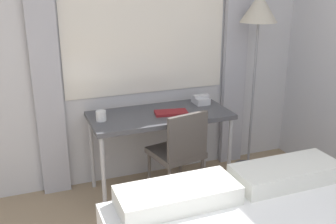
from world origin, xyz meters
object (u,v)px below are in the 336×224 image
at_px(desk, 160,120).
at_px(telephone, 201,100).
at_px(mug, 101,116).
at_px(book, 171,113).
at_px(standing_lamp, 258,24).
at_px(desk_chair, 180,149).

bearing_deg(desk, telephone, 15.53).
distance_m(telephone, mug, 0.99).
relative_size(telephone, book, 0.53).
bearing_deg(telephone, book, -154.24).
height_order(standing_lamp, book, standing_lamp).
bearing_deg(desk_chair, mug, 147.45).
height_order(desk_chair, standing_lamp, standing_lamp).
xyz_separation_m(desk, telephone, (0.46, 0.13, 0.10)).
relative_size(desk_chair, book, 2.73).
distance_m(desk_chair, book, 0.33).
height_order(desk, telephone, telephone).
relative_size(telephone, mug, 1.89).
xyz_separation_m(telephone, mug, (-0.98, -0.13, 0.01)).
bearing_deg(book, telephone, 25.76).
bearing_deg(book, desk, 148.46).
bearing_deg(mug, desk_chair, -21.37).
bearing_deg(standing_lamp, book, -174.02).
height_order(standing_lamp, mug, standing_lamp).
relative_size(desk, mug, 14.33).
xyz_separation_m(desk_chair, mug, (-0.61, 0.24, 0.31)).
relative_size(standing_lamp, mug, 20.35).
height_order(book, mug, mug).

